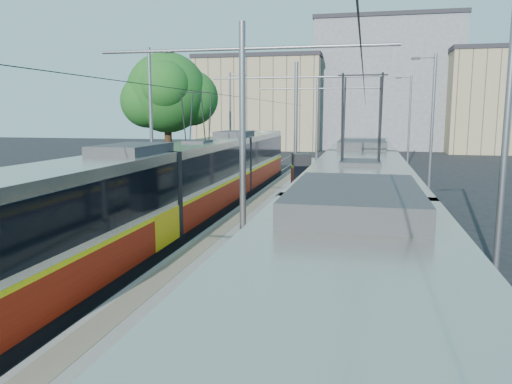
# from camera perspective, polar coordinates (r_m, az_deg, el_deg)

# --- Properties ---
(platform) EXTENTS (4.00, 50.00, 0.30)m
(platform) POSITION_cam_1_polar(r_m,az_deg,el_deg) (24.69, 3.51, -1.41)
(platform) COLOR gray
(platform) RESTS_ON ground
(tactile_strip_left) EXTENTS (0.70, 50.00, 0.01)m
(tactile_strip_left) POSITION_cam_1_polar(r_m,az_deg,el_deg) (24.92, 0.22, -0.93)
(tactile_strip_left) COLOR gray
(tactile_strip_left) RESTS_ON platform
(tactile_strip_right) EXTENTS (0.70, 50.00, 0.01)m
(tactile_strip_right) POSITION_cam_1_polar(r_m,az_deg,el_deg) (24.49, 6.87, -1.17)
(tactile_strip_right) COLOR gray
(tactile_strip_right) RESTS_ON platform
(rails) EXTENTS (8.71, 70.00, 0.03)m
(rails) POSITION_cam_1_polar(r_m,az_deg,el_deg) (24.72, 3.51, -1.71)
(rails) COLOR gray
(rails) RESTS_ON ground
(tram_left) EXTENTS (2.43, 32.24, 5.50)m
(tram_left) POSITION_cam_1_polar(r_m,az_deg,el_deg) (22.60, -6.63, 1.58)
(tram_left) COLOR black
(tram_left) RESTS_ON ground
(tram_right) EXTENTS (2.43, 30.31, 5.50)m
(tram_right) POSITION_cam_1_polar(r_m,az_deg,el_deg) (13.06, 11.61, -3.22)
(tram_right) COLOR black
(tram_right) RESTS_ON ground
(catenary) EXTENTS (9.20, 70.00, 7.00)m
(catenary) POSITION_cam_1_polar(r_m,az_deg,el_deg) (21.49, 2.44, 8.80)
(catenary) COLOR slate
(catenary) RESTS_ON platform
(street_lamps) EXTENTS (15.18, 38.22, 8.00)m
(street_lamps) POSITION_cam_1_polar(r_m,az_deg,el_deg) (28.26, 4.86, 8.10)
(street_lamps) COLOR slate
(street_lamps) RESTS_ON ground
(shelter) EXTENTS (1.00, 1.34, 2.64)m
(shelter) POSITION_cam_1_polar(r_m,az_deg,el_deg) (20.83, 5.15, 0.93)
(shelter) COLOR black
(shelter) RESTS_ON platform
(tree) EXTENTS (6.00, 5.55, 8.72)m
(tree) POSITION_cam_1_polar(r_m,az_deg,el_deg) (35.29, -9.44, 10.95)
(tree) COLOR #382314
(tree) RESTS_ON ground
(building_left) EXTENTS (16.32, 12.24, 12.00)m
(building_left) POSITION_cam_1_polar(r_m,az_deg,el_deg) (68.41, 0.81, 10.10)
(building_left) COLOR tan
(building_left) RESTS_ON ground
(building_centre) EXTENTS (18.36, 14.28, 16.72)m
(building_centre) POSITION_cam_1_polar(r_m,az_deg,el_deg) (71.15, 14.49, 11.68)
(building_centre) COLOR gray
(building_centre) RESTS_ON ground
(building_right) EXTENTS (14.28, 10.20, 12.15)m
(building_right) POSITION_cam_1_polar(r_m,az_deg,el_deg) (67.04, 26.79, 9.25)
(building_right) COLOR tan
(building_right) RESTS_ON ground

